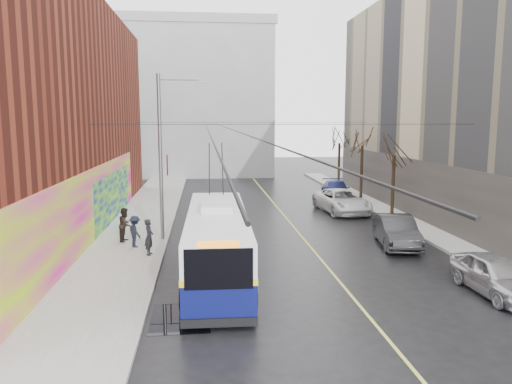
{
  "coord_description": "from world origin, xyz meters",
  "views": [
    {
      "loc": [
        -3.98,
        -17.0,
        6.63
      ],
      "look_at": [
        -1.41,
        7.58,
        3.02
      ],
      "focal_mm": 35.0,
      "sensor_mm": 36.0,
      "label": 1
    }
  ],
  "objects_px": {
    "pedestrian_c": "(135,231)",
    "tree_near": "(395,144)",
    "pedestrian_a": "(149,237)",
    "tree_far": "(340,135)",
    "streetlight_pole": "(163,153)",
    "parked_car_a": "(496,275)",
    "parked_car_d": "(336,190)",
    "parked_car_b": "(396,231)",
    "tree_mid": "(363,136)",
    "pedestrian_b": "(125,225)",
    "parked_car_c": "(342,201)",
    "following_car": "(205,201)",
    "trolleybus": "(217,242)"
  },
  "relations": [
    {
      "from": "tree_far",
      "to": "parked_car_b",
      "type": "xyz_separation_m",
      "value": [
        -3.0,
        -22.35,
        -4.33
      ]
    },
    {
      "from": "streetlight_pole",
      "to": "tree_near",
      "type": "xyz_separation_m",
      "value": [
        15.14,
        6.0,
        0.13
      ]
    },
    {
      "from": "parked_car_b",
      "to": "following_car",
      "type": "distance_m",
      "value": 15.29
    },
    {
      "from": "trolleybus",
      "to": "pedestrian_b",
      "type": "distance_m",
      "value": 7.79
    },
    {
      "from": "parked_car_d",
      "to": "following_car",
      "type": "bearing_deg",
      "value": -151.02
    },
    {
      "from": "pedestrian_c",
      "to": "tree_mid",
      "type": "bearing_deg",
      "value": -79.37
    },
    {
      "from": "parked_car_a",
      "to": "following_car",
      "type": "xyz_separation_m",
      "value": [
        -10.94,
        19.01,
        -0.08
      ]
    },
    {
      "from": "tree_mid",
      "to": "pedestrian_a",
      "type": "bearing_deg",
      "value": -134.01
    },
    {
      "from": "pedestrian_c",
      "to": "tree_near",
      "type": "bearing_deg",
      "value": -96.09
    },
    {
      "from": "pedestrian_a",
      "to": "pedestrian_c",
      "type": "xyz_separation_m",
      "value": [
        -0.88,
        1.57,
        -0.06
      ]
    },
    {
      "from": "tree_far",
      "to": "parked_car_d",
      "type": "height_order",
      "value": "tree_far"
    },
    {
      "from": "tree_near",
      "to": "parked_car_b",
      "type": "relative_size",
      "value": 1.3
    },
    {
      "from": "streetlight_pole",
      "to": "parked_car_d",
      "type": "distance_m",
      "value": 19.26
    },
    {
      "from": "tree_near",
      "to": "streetlight_pole",
      "type": "bearing_deg",
      "value": -158.38
    },
    {
      "from": "parked_car_b",
      "to": "pedestrian_c",
      "type": "relative_size",
      "value": 3.03
    },
    {
      "from": "following_car",
      "to": "pedestrian_b",
      "type": "bearing_deg",
      "value": -111.1
    },
    {
      "from": "parked_car_c",
      "to": "pedestrian_a",
      "type": "distance_m",
      "value": 16.38
    },
    {
      "from": "parked_car_a",
      "to": "pedestrian_a",
      "type": "xyz_separation_m",
      "value": [
        -13.67,
        6.53,
        0.26
      ]
    },
    {
      "from": "parked_car_d",
      "to": "pedestrian_c",
      "type": "relative_size",
      "value": 3.2
    },
    {
      "from": "parked_car_a",
      "to": "parked_car_d",
      "type": "height_order",
      "value": "parked_car_a"
    },
    {
      "from": "parked_car_d",
      "to": "following_car",
      "type": "relative_size",
      "value": 1.3
    },
    {
      "from": "streetlight_pole",
      "to": "tree_mid",
      "type": "height_order",
      "value": "streetlight_pole"
    },
    {
      "from": "pedestrian_a",
      "to": "pedestrian_b",
      "type": "height_order",
      "value": "pedestrian_b"
    },
    {
      "from": "parked_car_b",
      "to": "tree_far",
      "type": "bearing_deg",
      "value": 91.52
    },
    {
      "from": "parked_car_b",
      "to": "tree_mid",
      "type": "bearing_deg",
      "value": 88.11
    },
    {
      "from": "tree_far",
      "to": "parked_car_b",
      "type": "height_order",
      "value": "tree_far"
    },
    {
      "from": "parked_car_d",
      "to": "pedestrian_a",
      "type": "xyz_separation_m",
      "value": [
        -13.67,
        -16.69,
        0.27
      ]
    },
    {
      "from": "streetlight_pole",
      "to": "tree_far",
      "type": "distance_m",
      "value": 25.09
    },
    {
      "from": "following_car",
      "to": "pedestrian_a",
      "type": "relative_size",
      "value": 2.3
    },
    {
      "from": "tree_mid",
      "to": "trolleybus",
      "type": "bearing_deg",
      "value": -122.63
    },
    {
      "from": "tree_near",
      "to": "parked_car_c",
      "type": "relative_size",
      "value": 1.08
    },
    {
      "from": "streetlight_pole",
      "to": "parked_car_b",
      "type": "height_order",
      "value": "streetlight_pole"
    },
    {
      "from": "trolleybus",
      "to": "pedestrian_b",
      "type": "relative_size",
      "value": 6.34
    },
    {
      "from": "trolleybus",
      "to": "parked_car_b",
      "type": "bearing_deg",
      "value": 24.64
    },
    {
      "from": "trolleybus",
      "to": "parked_car_d",
      "type": "height_order",
      "value": "trolleybus"
    },
    {
      "from": "parked_car_a",
      "to": "parked_car_b",
      "type": "distance_m",
      "value": 7.46
    },
    {
      "from": "pedestrian_c",
      "to": "streetlight_pole",
      "type": "bearing_deg",
      "value": -71.45
    },
    {
      "from": "tree_near",
      "to": "tree_mid",
      "type": "height_order",
      "value": "tree_mid"
    },
    {
      "from": "parked_car_a",
      "to": "pedestrian_b",
      "type": "xyz_separation_m",
      "value": [
        -15.23,
        9.41,
        0.3
      ]
    },
    {
      "from": "parked_car_b",
      "to": "pedestrian_b",
      "type": "distance_m",
      "value": 14.37
    },
    {
      "from": "parked_car_c",
      "to": "trolleybus",
      "type": "bearing_deg",
      "value": -130.34
    },
    {
      "from": "parked_car_d",
      "to": "pedestrian_b",
      "type": "height_order",
      "value": "pedestrian_b"
    },
    {
      "from": "pedestrian_a",
      "to": "tree_far",
      "type": "bearing_deg",
      "value": -30.35
    },
    {
      "from": "tree_near",
      "to": "trolleybus",
      "type": "xyz_separation_m",
      "value": [
        -12.48,
        -12.49,
        -3.47
      ]
    },
    {
      "from": "tree_mid",
      "to": "parked_car_c",
      "type": "bearing_deg",
      "value": -119.81
    },
    {
      "from": "parked_car_a",
      "to": "streetlight_pole",
      "type": "bearing_deg",
      "value": 142.06
    },
    {
      "from": "tree_far",
      "to": "parked_car_c",
      "type": "distance_m",
      "value": 13.69
    },
    {
      "from": "following_car",
      "to": "streetlight_pole",
      "type": "bearing_deg",
      "value": -100.39
    },
    {
      "from": "following_car",
      "to": "pedestrian_b",
      "type": "distance_m",
      "value": 10.52
    },
    {
      "from": "streetlight_pole",
      "to": "pedestrian_a",
      "type": "relative_size",
      "value": 5.15
    }
  ]
}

